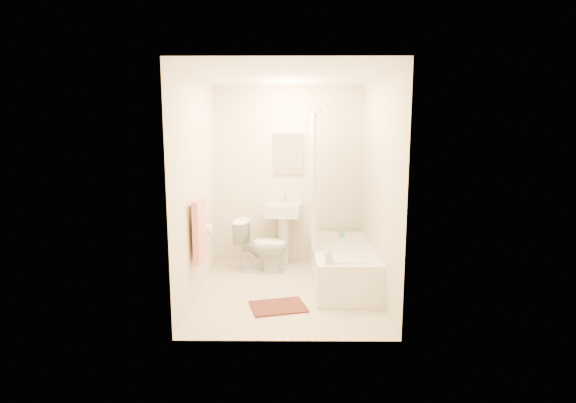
{
  "coord_description": "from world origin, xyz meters",
  "views": [
    {
      "loc": [
        0.04,
        -4.87,
        1.83
      ],
      "look_at": [
        0.0,
        0.25,
        1.0
      ],
      "focal_mm": 28.0,
      "sensor_mm": 36.0,
      "label": 1
    }
  ],
  "objects_px": {
    "toilet": "(261,246)",
    "bath_mat": "(278,307)",
    "bathtub": "(342,265)",
    "soap_bottle": "(329,255)",
    "sink": "(283,232)"
  },
  "relations": [
    {
      "from": "toilet",
      "to": "bath_mat",
      "type": "height_order",
      "value": "toilet"
    },
    {
      "from": "sink",
      "to": "toilet",
      "type": "bearing_deg",
      "value": -126.88
    },
    {
      "from": "bath_mat",
      "to": "sink",
      "type": "bearing_deg",
      "value": 88.98
    },
    {
      "from": "bathtub",
      "to": "soap_bottle",
      "type": "xyz_separation_m",
      "value": [
        -0.22,
        -0.67,
        0.31
      ]
    },
    {
      "from": "sink",
      "to": "bath_mat",
      "type": "height_order",
      "value": "sink"
    },
    {
      "from": "toilet",
      "to": "bathtub",
      "type": "distance_m",
      "value": 1.11
    },
    {
      "from": "toilet",
      "to": "sink",
      "type": "xyz_separation_m",
      "value": [
        0.28,
        0.29,
        0.12
      ]
    },
    {
      "from": "soap_bottle",
      "to": "bathtub",
      "type": "bearing_deg",
      "value": 71.97
    },
    {
      "from": "soap_bottle",
      "to": "sink",
      "type": "bearing_deg",
      "value": 109.26
    },
    {
      "from": "bathtub",
      "to": "soap_bottle",
      "type": "relative_size",
      "value": 9.31
    },
    {
      "from": "sink",
      "to": "bathtub",
      "type": "height_order",
      "value": "sink"
    },
    {
      "from": "toilet",
      "to": "sink",
      "type": "distance_m",
      "value": 0.42
    },
    {
      "from": "bathtub",
      "to": "bath_mat",
      "type": "xyz_separation_m",
      "value": [
        -0.75,
        -0.76,
        -0.22
      ]
    },
    {
      "from": "toilet",
      "to": "bath_mat",
      "type": "distance_m",
      "value": 1.3
    },
    {
      "from": "sink",
      "to": "soap_bottle",
      "type": "distance_m",
      "value": 1.52
    }
  ]
}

